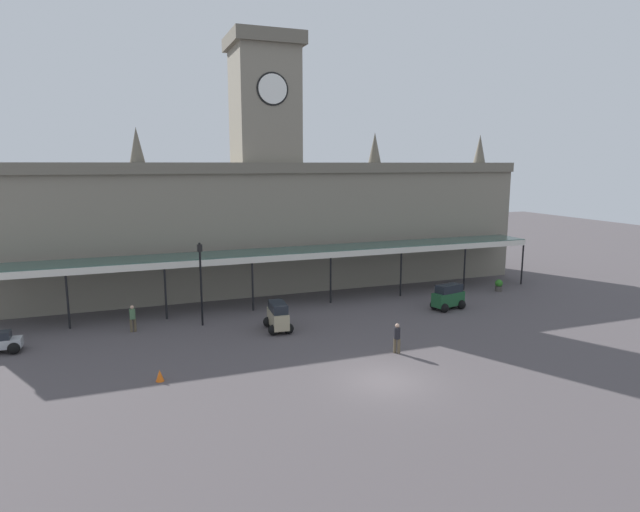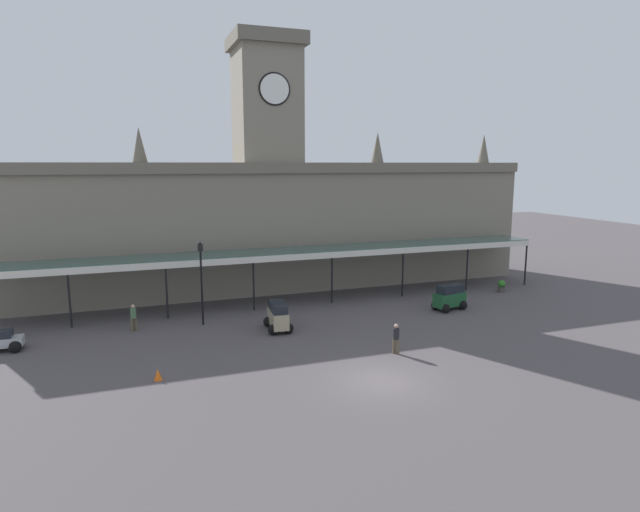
{
  "view_description": "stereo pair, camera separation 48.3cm",
  "coord_description": "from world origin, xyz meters",
  "px_view_note": "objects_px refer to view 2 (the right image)",
  "views": [
    {
      "loc": [
        -11.26,
        -21.18,
        10.19
      ],
      "look_at": [
        0.0,
        8.66,
        4.62
      ],
      "focal_mm": 29.79,
      "sensor_mm": 36.0,
      "label": 1
    },
    {
      "loc": [
        -10.8,
        -21.35,
        10.19
      ],
      "look_at": [
        0.0,
        8.66,
        4.62
      ],
      "focal_mm": 29.79,
      "sensor_mm": 36.0,
      "label": 2
    }
  ],
  "objects_px": {
    "planter_by_canopy": "(501,286)",
    "pedestrian_near_entrance": "(396,337)",
    "victorian_lamppost": "(201,274)",
    "car_silver_sedan": "(2,342)",
    "car_green_van": "(450,298)",
    "traffic_cone": "(158,375)",
    "pedestrian_beside_cars": "(133,317)",
    "car_beige_van": "(278,317)"
  },
  "relations": [
    {
      "from": "car_green_van",
      "to": "pedestrian_beside_cars",
      "type": "xyz_separation_m",
      "value": [
        -21.04,
        2.43,
        0.1
      ]
    },
    {
      "from": "traffic_cone",
      "to": "car_beige_van",
      "type": "bearing_deg",
      "value": 36.63
    },
    {
      "from": "pedestrian_near_entrance",
      "to": "traffic_cone",
      "type": "height_order",
      "value": "pedestrian_near_entrance"
    },
    {
      "from": "car_silver_sedan",
      "to": "car_green_van",
      "type": "bearing_deg",
      "value": -2.21
    },
    {
      "from": "car_green_van",
      "to": "traffic_cone",
      "type": "relative_size",
      "value": 4.62
    },
    {
      "from": "car_green_van",
      "to": "pedestrian_beside_cars",
      "type": "relative_size",
      "value": 1.53
    },
    {
      "from": "car_green_van",
      "to": "planter_by_canopy",
      "type": "bearing_deg",
      "value": 24.19
    },
    {
      "from": "pedestrian_beside_cars",
      "to": "car_beige_van",
      "type": "bearing_deg",
      "value": -18.69
    },
    {
      "from": "car_beige_van",
      "to": "victorian_lamppost",
      "type": "height_order",
      "value": "victorian_lamppost"
    },
    {
      "from": "car_green_van",
      "to": "victorian_lamppost",
      "type": "height_order",
      "value": "victorian_lamppost"
    },
    {
      "from": "car_silver_sedan",
      "to": "pedestrian_near_entrance",
      "type": "distance_m",
      "value": 21.58
    },
    {
      "from": "car_silver_sedan",
      "to": "car_beige_van",
      "type": "distance_m",
      "value": 15.33
    },
    {
      "from": "car_beige_van",
      "to": "victorian_lamppost",
      "type": "relative_size",
      "value": 0.46
    },
    {
      "from": "car_beige_van",
      "to": "traffic_cone",
      "type": "xyz_separation_m",
      "value": [
        -7.44,
        -5.53,
        -0.53
      ]
    },
    {
      "from": "car_green_van",
      "to": "pedestrian_near_entrance",
      "type": "height_order",
      "value": "car_green_van"
    },
    {
      "from": "car_beige_van",
      "to": "traffic_cone",
      "type": "height_order",
      "value": "car_beige_van"
    },
    {
      "from": "pedestrian_near_entrance",
      "to": "car_green_van",
      "type": "bearing_deg",
      "value": 40.43
    },
    {
      "from": "car_beige_van",
      "to": "pedestrian_beside_cars",
      "type": "xyz_separation_m",
      "value": [
        -8.41,
        2.85,
        0.1
      ]
    },
    {
      "from": "pedestrian_beside_cars",
      "to": "traffic_cone",
      "type": "bearing_deg",
      "value": -83.41
    },
    {
      "from": "victorian_lamppost",
      "to": "traffic_cone",
      "type": "xyz_separation_m",
      "value": [
        -3.21,
        -8.22,
        -3.02
      ]
    },
    {
      "from": "car_beige_van",
      "to": "traffic_cone",
      "type": "bearing_deg",
      "value": -143.37
    },
    {
      "from": "traffic_cone",
      "to": "planter_by_canopy",
      "type": "xyz_separation_m",
      "value": [
        26.98,
        9.06,
        0.21
      ]
    },
    {
      "from": "pedestrian_beside_cars",
      "to": "planter_by_canopy",
      "type": "distance_m",
      "value": 27.96
    },
    {
      "from": "car_silver_sedan",
      "to": "car_beige_van",
      "type": "height_order",
      "value": "car_beige_van"
    },
    {
      "from": "car_green_van",
      "to": "pedestrian_near_entrance",
      "type": "relative_size",
      "value": 1.53
    },
    {
      "from": "car_silver_sedan",
      "to": "pedestrian_beside_cars",
      "type": "distance_m",
      "value": 6.99
    },
    {
      "from": "victorian_lamppost",
      "to": "planter_by_canopy",
      "type": "distance_m",
      "value": 23.96
    },
    {
      "from": "car_green_van",
      "to": "planter_by_canopy",
      "type": "xyz_separation_m",
      "value": [
        6.91,
        3.1,
        -0.32
      ]
    },
    {
      "from": "pedestrian_near_entrance",
      "to": "planter_by_canopy",
      "type": "relative_size",
      "value": 1.74
    },
    {
      "from": "car_green_van",
      "to": "pedestrian_near_entrance",
      "type": "distance_m",
      "value": 10.13
    },
    {
      "from": "car_green_van",
      "to": "traffic_cone",
      "type": "bearing_deg",
      "value": -163.48
    },
    {
      "from": "pedestrian_beside_cars",
      "to": "victorian_lamppost",
      "type": "relative_size",
      "value": 0.31
    },
    {
      "from": "traffic_cone",
      "to": "planter_by_canopy",
      "type": "distance_m",
      "value": 28.46
    },
    {
      "from": "pedestrian_near_entrance",
      "to": "car_silver_sedan",
      "type": "bearing_deg",
      "value": 159.24
    },
    {
      "from": "car_silver_sedan",
      "to": "pedestrian_beside_cars",
      "type": "xyz_separation_m",
      "value": [
        6.84,
        1.35,
        0.41
      ]
    },
    {
      "from": "car_beige_van",
      "to": "planter_by_canopy",
      "type": "height_order",
      "value": "car_beige_van"
    },
    {
      "from": "pedestrian_beside_cars",
      "to": "traffic_cone",
      "type": "distance_m",
      "value": 8.46
    },
    {
      "from": "pedestrian_near_entrance",
      "to": "pedestrian_beside_cars",
      "type": "bearing_deg",
      "value": 145.99
    },
    {
      "from": "victorian_lamppost",
      "to": "car_silver_sedan",
      "type": "bearing_deg",
      "value": -173.82
    },
    {
      "from": "car_green_van",
      "to": "traffic_cone",
      "type": "distance_m",
      "value": 20.94
    },
    {
      "from": "car_beige_van",
      "to": "pedestrian_beside_cars",
      "type": "bearing_deg",
      "value": 161.31
    },
    {
      "from": "planter_by_canopy",
      "to": "pedestrian_near_entrance",
      "type": "bearing_deg",
      "value": -146.51
    }
  ]
}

